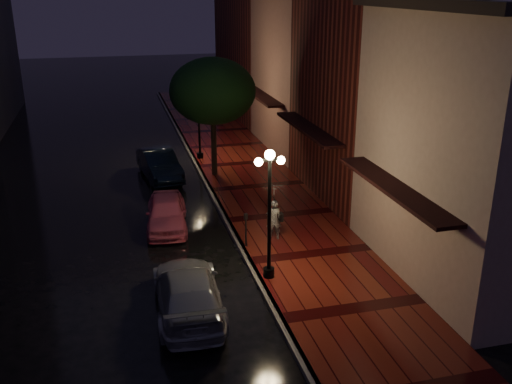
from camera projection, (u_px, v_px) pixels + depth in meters
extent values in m
plane|color=black|center=(227.00, 223.00, 23.19)|extent=(120.00, 120.00, 0.00)
cube|color=#450C0C|center=(280.00, 216.00, 23.69)|extent=(4.50, 60.00, 0.15)
cube|color=#595451|center=(227.00, 222.00, 23.16)|extent=(0.25, 60.00, 0.15)
cube|color=gray|center=(482.00, 150.00, 17.91)|extent=(5.00, 8.00, 8.50)
cube|color=#511914|center=(373.00, 74.00, 24.76)|extent=(5.00, 8.00, 11.00)
cube|color=#8C5951|center=(311.00, 71.00, 32.38)|extent=(5.00, 8.00, 9.00)
cube|color=#511914|center=(264.00, 45.00, 41.30)|extent=(5.00, 12.00, 10.00)
cylinder|color=black|center=(269.00, 220.00, 17.98)|extent=(0.12, 0.12, 4.00)
cylinder|color=black|center=(269.00, 272.00, 18.62)|extent=(0.36, 0.36, 0.30)
cube|color=black|center=(270.00, 160.00, 17.30)|extent=(0.70, 0.08, 0.08)
sphere|color=#FDDB97|center=(270.00, 155.00, 17.24)|extent=(0.32, 0.32, 0.32)
sphere|color=#FDDB97|center=(259.00, 162.00, 17.23)|extent=(0.26, 0.26, 0.26)
sphere|color=#FDDB97|center=(281.00, 160.00, 17.40)|extent=(0.26, 0.26, 0.26)
cylinder|color=black|center=(199.00, 122.00, 30.72)|extent=(0.12, 0.12, 4.00)
cylinder|color=black|center=(200.00, 155.00, 31.35)|extent=(0.36, 0.36, 0.30)
cube|color=black|center=(198.00, 85.00, 30.03)|extent=(0.70, 0.08, 0.08)
sphere|color=#FDDB97|center=(198.00, 82.00, 29.98)|extent=(0.32, 0.32, 0.32)
sphere|color=#FDDB97|center=(191.00, 86.00, 29.96)|extent=(0.26, 0.26, 0.26)
sphere|color=#FDDB97|center=(204.00, 86.00, 30.13)|extent=(0.26, 0.26, 0.26)
cylinder|color=black|center=(214.00, 143.00, 28.18)|extent=(0.28, 0.28, 3.20)
ellipsoid|color=black|center=(212.00, 91.00, 27.29)|extent=(4.16, 4.16, 3.20)
sphere|color=black|center=(225.00, 100.00, 28.21)|extent=(1.80, 1.80, 1.80)
sphere|color=black|center=(203.00, 105.00, 26.68)|extent=(1.80, 1.80, 1.80)
imported|color=#E05C78|center=(167.00, 212.00, 22.55)|extent=(1.94, 4.00, 1.31)
imported|color=black|center=(159.00, 164.00, 28.40)|extent=(2.09, 4.50, 1.43)
imported|color=#97989E|center=(188.00, 291.00, 16.70)|extent=(2.12, 4.79, 1.37)
imported|color=silver|center=(274.00, 220.00, 21.20)|extent=(0.61, 0.44, 1.54)
imported|color=silver|center=(274.00, 195.00, 20.86)|extent=(0.90, 0.91, 0.82)
cylinder|color=black|center=(274.00, 211.00, 21.07)|extent=(0.02, 0.02, 1.23)
cube|color=black|center=(281.00, 217.00, 21.18)|extent=(0.12, 0.29, 0.31)
cylinder|color=black|center=(246.00, 233.00, 20.64)|extent=(0.06, 0.06, 1.08)
cube|color=black|center=(246.00, 217.00, 20.42)|extent=(0.14, 0.13, 0.22)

